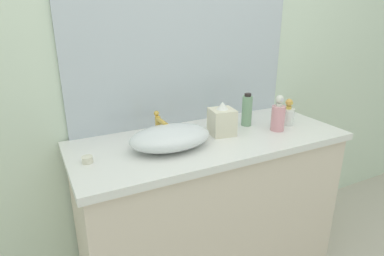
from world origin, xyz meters
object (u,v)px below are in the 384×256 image
at_px(perfume_bottle, 278,116).
at_px(lotion_bottle, 247,110).
at_px(tissue_box, 222,120).
at_px(soap_dispenser, 288,114).
at_px(sink_basin, 170,137).
at_px(candle_jar, 87,160).

bearing_deg(perfume_bottle, lotion_bottle, 125.42).
bearing_deg(tissue_box, soap_dispenser, -5.48).
bearing_deg(soap_dispenser, perfume_bottle, -157.87).
height_order(soap_dispenser, lotion_bottle, lotion_bottle).
bearing_deg(sink_basin, candle_jar, 177.77).
xyz_separation_m(sink_basin, soap_dispenser, (0.75, 0.01, 0.01)).
relative_size(lotion_bottle, candle_jar, 3.95).
relative_size(sink_basin, tissue_box, 2.25).
distance_m(perfume_bottle, tissue_box, 0.32).
height_order(lotion_bottle, tissue_box, lotion_bottle).
height_order(lotion_bottle, candle_jar, lotion_bottle).
relative_size(lotion_bottle, perfume_bottle, 0.94).
height_order(soap_dispenser, tissue_box, tissue_box).
distance_m(lotion_bottle, tissue_box, 0.21).
height_order(perfume_bottle, tissue_box, perfume_bottle).
distance_m(soap_dispenser, candle_jar, 1.14).
bearing_deg(sink_basin, tissue_box, 8.61).
relative_size(perfume_bottle, candle_jar, 4.19).
xyz_separation_m(tissue_box, candle_jar, (-0.71, -0.03, -0.06)).
relative_size(soap_dispenser, perfume_bottle, 0.77).
relative_size(tissue_box, candle_jar, 3.76).
distance_m(soap_dispenser, tissue_box, 0.43).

